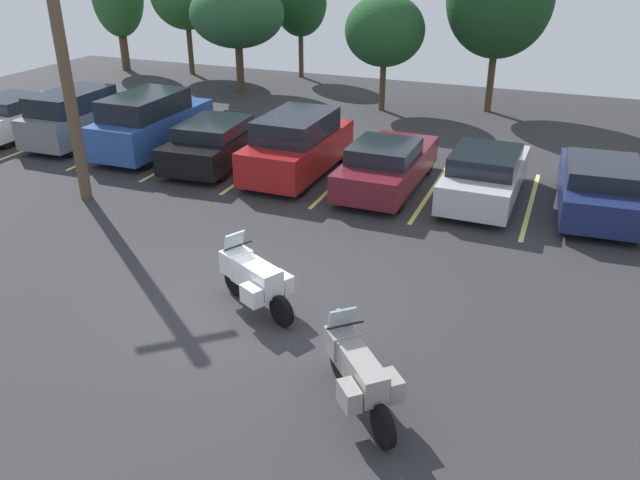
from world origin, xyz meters
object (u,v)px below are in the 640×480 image
at_px(motorcycle_touring, 254,277).
at_px(car_blue, 151,123).
at_px(car_white, 18,115).
at_px(car_red, 298,145).
at_px(car_maroon, 387,165).
at_px(car_navy, 599,187).
at_px(car_black, 219,140).
at_px(car_grey, 78,116).
at_px(car_silver, 485,175).
at_px(utility_pole, 63,59).
at_px(motorcycle_second, 358,371).

bearing_deg(motorcycle_touring, car_blue, 135.34).
height_order(car_white, car_red, car_red).
distance_m(car_maroon, car_navy, 5.63).
distance_m(car_white, car_black, 8.32).
xyz_separation_m(car_grey, car_red, (8.38, -0.15, -0.01)).
distance_m(car_silver, utility_pole, 11.41).
bearing_deg(car_red, car_navy, 1.00).
relative_size(car_black, utility_pole, 0.68).
height_order(car_black, car_silver, car_silver).
distance_m(motorcycle_touring, car_silver, 8.05).
xyz_separation_m(car_black, car_silver, (8.35, -0.13, 0.02)).
relative_size(car_blue, car_black, 0.94).
xyz_separation_m(car_maroon, car_silver, (2.72, 0.16, 0.02)).
relative_size(motorcycle_second, car_black, 0.35).
bearing_deg(car_black, car_blue, 178.14).
bearing_deg(car_silver, motorcycle_touring, -113.97).
xyz_separation_m(motorcycle_second, car_black, (-7.89, 9.48, 0.05)).
bearing_deg(utility_pole, motorcycle_touring, -25.88).
relative_size(car_grey, utility_pole, 0.59).
height_order(motorcycle_second, car_silver, car_silver).
height_order(motorcycle_touring, car_maroon, car_maroon).
height_order(car_white, utility_pole, utility_pole).
bearing_deg(car_navy, car_silver, -176.95).
relative_size(motorcycle_touring, car_grey, 0.45).
bearing_deg(car_navy, car_red, -179.00).
xyz_separation_m(motorcycle_touring, motorcycle_second, (2.80, -1.99, -0.02)).
relative_size(motorcycle_touring, motorcycle_second, 1.10).
bearing_deg(car_grey, motorcycle_second, -35.19).
relative_size(motorcycle_second, utility_pole, 0.24).
bearing_deg(car_black, car_grey, 179.75).
xyz_separation_m(motorcycle_second, car_silver, (0.47, 9.35, 0.07)).
relative_size(motorcycle_touring, car_black, 0.39).
height_order(car_maroon, car_navy, car_navy).
bearing_deg(car_silver, car_white, 179.46).
distance_m(car_white, car_blue, 5.74).
bearing_deg(car_blue, car_black, -1.86).
height_order(motorcycle_touring, motorcycle_second, motorcycle_touring).
relative_size(motorcycle_second, car_blue, 0.37).
distance_m(car_grey, car_black, 5.60).
distance_m(car_blue, car_navy, 13.84).
relative_size(motorcycle_second, car_grey, 0.41).
relative_size(car_maroon, car_silver, 1.05).
height_order(car_red, car_navy, car_red).
distance_m(car_blue, car_maroon, 8.23).
bearing_deg(motorcycle_touring, car_grey, 144.85).
height_order(car_maroon, utility_pole, utility_pole).
bearing_deg(motorcycle_second, car_blue, 137.59).
bearing_deg(car_black, car_navy, 0.11).
height_order(car_blue, car_black, car_blue).
relative_size(car_white, car_silver, 1.06).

